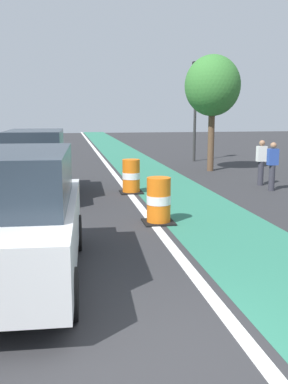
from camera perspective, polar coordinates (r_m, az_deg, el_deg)
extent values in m
plane|color=#2D2D30|center=(5.10, 3.73, -20.37)|extent=(100.00, 100.00, 0.00)
cube|color=#2D755B|center=(16.82, 1.93, 1.56)|extent=(2.50, 80.00, 0.01)
cube|color=silver|center=(16.57, -3.15, 1.42)|extent=(0.20, 80.00, 0.01)
cube|color=silver|center=(7.03, -16.29, -4.98)|extent=(2.07, 4.69, 0.90)
cube|color=#232D38|center=(6.86, -16.65, 1.89)|extent=(1.76, 2.93, 0.80)
cylinder|color=black|center=(8.43, -9.10, -5.28)|extent=(0.31, 0.69, 0.68)
cylinder|color=black|center=(5.74, -10.00, -13.00)|extent=(0.31, 0.69, 0.68)
cube|color=black|center=(14.00, -13.86, 2.70)|extent=(1.99, 4.66, 0.90)
cube|color=#232D38|center=(13.91, -14.01, 6.17)|extent=(1.71, 2.90, 0.80)
cylinder|color=black|center=(15.56, -16.30, 1.66)|extent=(0.30, 0.69, 0.68)
cylinder|color=black|center=(15.41, -10.25, 1.84)|extent=(0.30, 0.69, 0.68)
cylinder|color=black|center=(12.78, -18.03, -0.28)|extent=(0.30, 0.69, 0.68)
cylinder|color=black|center=(12.60, -10.67, -0.09)|extent=(0.30, 0.69, 0.68)
cylinder|color=orange|center=(10.36, 1.92, -2.70)|extent=(0.56, 0.56, 0.42)
cylinder|color=white|center=(10.29, 1.93, -1.00)|extent=(0.57, 0.57, 0.21)
cylinder|color=orange|center=(10.23, 1.94, 0.73)|extent=(0.56, 0.56, 0.42)
cube|color=black|center=(10.42, 1.91, -3.94)|extent=(0.73, 0.73, 0.04)
cylinder|color=orange|center=(14.18, -1.68, 0.89)|extent=(0.56, 0.56, 0.42)
cylinder|color=white|center=(14.13, -1.68, 2.15)|extent=(0.57, 0.57, 0.21)
cylinder|color=orange|center=(14.09, -1.69, 3.42)|extent=(0.56, 0.56, 0.42)
cube|color=black|center=(14.22, -1.67, -0.02)|extent=(0.73, 0.73, 0.04)
cylinder|color=#2D2D2D|center=(23.27, 6.64, 9.15)|extent=(0.14, 0.14, 4.20)
cube|color=black|center=(23.35, 6.77, 15.42)|extent=(0.32, 0.32, 0.90)
sphere|color=red|center=(23.42, 7.20, 16.04)|extent=(0.16, 0.16, 0.16)
sphere|color=green|center=(23.38, 7.17, 14.77)|extent=(0.16, 0.16, 0.16)
cylinder|color=#33333D|center=(15.15, 16.31, 1.78)|extent=(0.20, 0.20, 0.86)
cube|color=#2D4CA5|center=(15.06, 16.45, 4.41)|extent=(0.34, 0.20, 0.54)
sphere|color=#9E7051|center=(15.03, 16.52, 5.85)|extent=(0.20, 0.20, 0.20)
cylinder|color=#33333D|center=(16.15, 14.96, 2.36)|extent=(0.20, 0.20, 0.86)
cube|color=white|center=(16.07, 15.08, 4.83)|extent=(0.34, 0.20, 0.54)
sphere|color=#9E7051|center=(16.04, 15.14, 6.18)|extent=(0.20, 0.20, 0.20)
cylinder|color=brown|center=(19.59, 8.72, 6.52)|extent=(0.28, 0.28, 2.60)
ellipsoid|color=#387A33|center=(19.58, 8.92, 13.55)|extent=(2.40, 2.40, 2.60)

